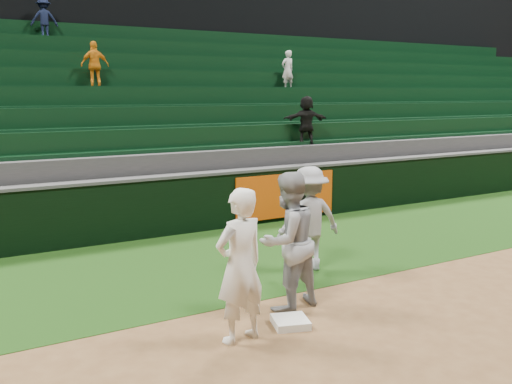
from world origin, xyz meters
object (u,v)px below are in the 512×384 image
first_baseman (240,266)px  first_base (290,322)px  base_coach (309,219)px  baserunner (288,241)px

first_baseman → first_base: bearing=174.0°
first_base → first_baseman: first_baseman is taller
first_baseman → base_coach: 2.95m
first_base → baserunner: baserunner is taller
first_base → base_coach: (1.54, 1.79, 0.83)m
baserunner → base_coach: size_ratio=1.09×
first_baseman → base_coach: first_baseman is taller
first_base → first_baseman: size_ratio=0.23×
base_coach → baserunner: bearing=52.1°
first_baseman → baserunner: size_ratio=0.98×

